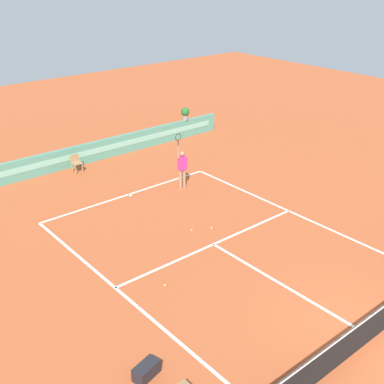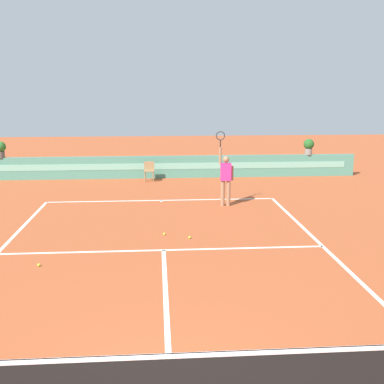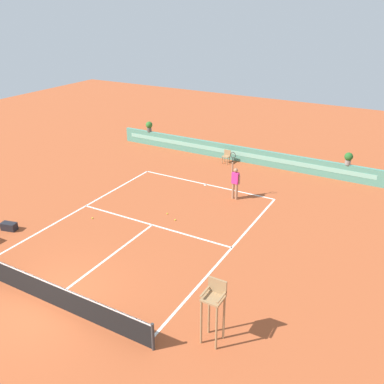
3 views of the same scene
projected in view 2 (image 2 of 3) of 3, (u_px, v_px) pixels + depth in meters
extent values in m
plane|color=#A84C28|center=(164.00, 256.00, 11.64)|extent=(60.00, 60.00, 0.00)
cube|color=white|center=(161.00, 200.00, 17.38)|extent=(8.22, 0.10, 0.01)
cube|color=white|center=(164.00, 250.00, 12.03)|extent=(8.22, 0.10, 0.01)
cube|color=white|center=(166.00, 307.00, 8.91)|extent=(0.10, 6.40, 0.01)
cube|color=white|center=(329.00, 252.00, 11.88)|extent=(0.10, 11.89, 0.01)
cube|color=white|center=(161.00, 201.00, 17.28)|extent=(0.10, 0.20, 0.01)
cube|color=white|center=(171.00, 356.00, 5.60)|extent=(8.82, 0.03, 0.06)
cube|color=#4C8E7A|center=(160.00, 167.00, 21.66)|extent=(18.00, 0.20, 1.00)
cube|color=#7ABCA8|center=(160.00, 166.00, 21.55)|extent=(17.10, 0.01, 0.28)
cylinder|color=#99754C|center=(145.00, 177.00, 20.72)|extent=(0.05, 0.05, 0.45)
cylinder|color=#99754C|center=(153.00, 177.00, 20.75)|extent=(0.05, 0.05, 0.45)
cylinder|color=#99754C|center=(145.00, 176.00, 21.06)|extent=(0.05, 0.05, 0.45)
cylinder|color=#99754C|center=(153.00, 176.00, 21.09)|extent=(0.05, 0.05, 0.45)
cube|color=#99754C|center=(149.00, 171.00, 20.85)|extent=(0.44, 0.44, 0.04)
cube|color=#99754C|center=(149.00, 166.00, 21.01)|extent=(0.44, 0.04, 0.36)
cylinder|color=#9E7051|center=(228.00, 193.00, 16.50)|extent=(0.14, 0.14, 0.90)
cylinder|color=#9E7051|center=(223.00, 193.00, 16.50)|extent=(0.14, 0.14, 0.90)
cube|color=#E52D84|center=(226.00, 172.00, 16.34)|extent=(0.37, 0.24, 0.60)
sphere|color=#9E7051|center=(226.00, 159.00, 16.25)|extent=(0.22, 0.22, 0.22)
cylinder|color=#9E7051|center=(220.00, 156.00, 16.22)|extent=(0.09, 0.09, 0.55)
cylinder|color=black|center=(220.00, 144.00, 16.13)|extent=(0.04, 0.04, 0.24)
torus|color=#262626|center=(220.00, 136.00, 16.07)|extent=(0.31, 0.05, 0.31)
cylinder|color=#9E7051|center=(232.00, 173.00, 16.35)|extent=(0.09, 0.09, 0.50)
sphere|color=#CCE033|center=(39.00, 265.00, 10.93)|extent=(0.07, 0.07, 0.07)
sphere|color=#CCE033|center=(164.00, 234.00, 13.26)|extent=(0.07, 0.07, 0.07)
sphere|color=#CCE033|center=(190.00, 237.00, 12.96)|extent=(0.07, 0.07, 0.07)
cylinder|color=gray|center=(308.00, 152.00, 22.02)|extent=(0.32, 0.32, 0.28)
sphere|color=#235B23|center=(309.00, 144.00, 21.95)|extent=(0.48, 0.48, 0.48)
cylinder|color=#514C47|center=(1.00, 155.00, 21.02)|extent=(0.32, 0.32, 0.28)
sphere|color=#2D6B28|center=(0.00, 147.00, 20.95)|extent=(0.48, 0.48, 0.48)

